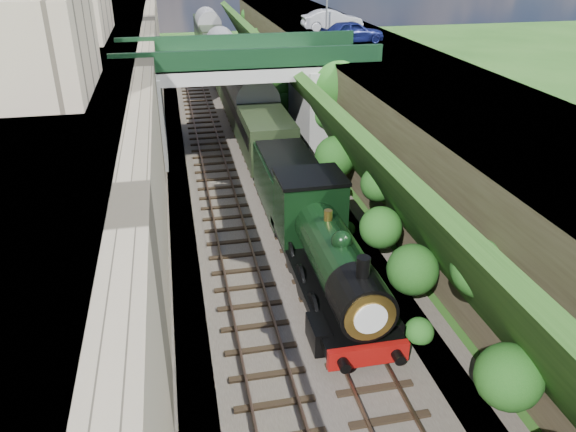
{
  "coord_description": "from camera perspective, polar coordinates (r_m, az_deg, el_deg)",
  "views": [
    {
      "loc": [
        -4.22,
        -11.84,
        12.89
      ],
      "look_at": [
        0.0,
        8.27,
        2.75
      ],
      "focal_mm": 35.0,
      "sensor_mm": 36.0,
      "label": 1
    }
  ],
  "objects": [
    {
      "name": "ground",
      "position": [
        18.0,
        5.75,
        -19.65
      ],
      "size": [
        160.0,
        160.0,
        0.0
      ],
      "primitive_type": "plane",
      "color": "#1E4714",
      "rests_on": "ground"
    },
    {
      "name": "trackbed",
      "position": [
        34.57,
        -4.0,
        4.48
      ],
      "size": [
        10.0,
        90.0,
        0.2
      ],
      "primitive_type": "cube",
      "color": "#473F38",
      "rests_on": "ground"
    },
    {
      "name": "retaining_wall",
      "position": [
        33.22,
        -13.74,
        9.09
      ],
      "size": [
        1.0,
        90.0,
        7.0
      ],
      "primitive_type": "cube",
      "color": "#756B56",
      "rests_on": "ground"
    },
    {
      "name": "street_plateau_left",
      "position": [
        33.54,
        -19.76,
        8.46
      ],
      "size": [
        6.0,
        90.0,
        7.0
      ],
      "primitive_type": "cube",
      "color": "#262628",
      "rests_on": "ground"
    },
    {
      "name": "street_plateau_right",
      "position": [
        36.01,
        11.2,
        10.04
      ],
      "size": [
        8.0,
        90.0,
        6.25
      ],
      "primitive_type": "cube",
      "color": "#262628",
      "rests_on": "ground"
    },
    {
      "name": "embankment_slope",
      "position": [
        33.17,
        4.75,
        8.07
      ],
      "size": [
        4.18,
        90.0,
        6.36
      ],
      "color": "#1E4714",
      "rests_on": "ground"
    },
    {
      "name": "track_left",
      "position": [
        34.33,
        -7.33,
        4.43
      ],
      "size": [
        2.5,
        90.0,
        0.2
      ],
      "color": "black",
      "rests_on": "trackbed"
    },
    {
      "name": "track_right",
      "position": [
        34.68,
        -2.04,
        4.86
      ],
      "size": [
        2.5,
        90.0,
        0.2
      ],
      "color": "black",
      "rests_on": "trackbed"
    },
    {
      "name": "road_bridge",
      "position": [
        37.26,
        -3.63,
        12.53
      ],
      "size": [
        16.0,
        6.4,
        7.25
      ],
      "color": "gray",
      "rests_on": "ground"
    },
    {
      "name": "building_near",
      "position": [
        26.66,
        -24.09,
        15.71
      ],
      "size": [
        4.0,
        8.0,
        4.0
      ],
      "primitive_type": "cube",
      "color": "gray",
      "rests_on": "street_plateau_left"
    },
    {
      "name": "tree",
      "position": [
        36.22,
        4.85,
        13.02
      ],
      "size": [
        3.6,
        3.8,
        6.6
      ],
      "color": "black",
      "rests_on": "ground"
    },
    {
      "name": "car_blue",
      "position": [
        42.15,
        6.55,
        18.1
      ],
      "size": [
        4.69,
        2.35,
        1.53
      ],
      "primitive_type": "imported",
      "rotation": [
        0.0,
        0.0,
        1.69
      ],
      "color": "#121850",
      "rests_on": "street_plateau_right"
    },
    {
      "name": "car_silver",
      "position": [
        48.21,
        4.49,
        19.23
      ],
      "size": [
        4.9,
        1.84,
        1.6
      ],
      "primitive_type": "imported",
      "rotation": [
        0.0,
        0.0,
        1.54
      ],
      "color": "#B3B4B8",
      "rests_on": "street_plateau_right"
    },
    {
      "name": "locomotive",
      "position": [
        21.97,
        4.08,
        -3.85
      ],
      "size": [
        3.1,
        10.23,
        3.83
      ],
      "color": "black",
      "rests_on": "trackbed"
    },
    {
      "name": "tender",
      "position": [
        28.49,
        0.1,
        2.96
      ],
      "size": [
        2.7,
        6.0,
        3.05
      ],
      "color": "black",
      "rests_on": "trackbed"
    },
    {
      "name": "coach_front",
      "position": [
        40.07,
        -3.69,
        10.51
      ],
      "size": [
        2.9,
        18.0,
        3.7
      ],
      "color": "black",
      "rests_on": "trackbed"
    },
    {
      "name": "coach_middle",
      "position": [
        58.27,
        -6.54,
        15.38
      ],
      "size": [
        2.9,
        18.0,
        3.7
      ],
      "color": "black",
      "rests_on": "trackbed"
    },
    {
      "name": "coach_rear",
      "position": [
        76.76,
        -8.07,
        17.91
      ],
      "size": [
        2.9,
        18.0,
        3.7
      ],
      "color": "black",
      "rests_on": "trackbed"
    }
  ]
}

